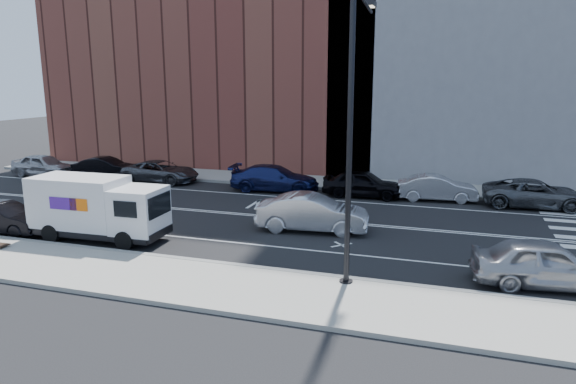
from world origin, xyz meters
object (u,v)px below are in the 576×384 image
Objects in this scene: far_parked_b at (106,168)px; near_parked_front at (546,263)px; fedex_van at (97,207)px; driving_sedan at (312,213)px; far_parked_a at (44,165)px.

near_parked_front reaches higher than far_parked_b.
fedex_van is 14.22m from far_parked_b.
driving_sedan is 1.07× the size of near_parked_front.
far_parked_a is 31.85m from near_parked_front.
fedex_van is 1.19× the size of driving_sedan.
near_parked_front is at bearing -1.29° from fedex_van.
fedex_van is 16.93m from far_parked_a.
near_parked_front is at bearing -119.42° from driving_sedan.
far_parked_a is at bearing 62.49° from near_parked_front.
driving_sedan is (8.22, 3.94, -0.57)m from fedex_van.
driving_sedan is at bearing -107.61° from far_parked_a.
driving_sedan is (21.12, -7.00, 0.04)m from far_parked_a.
driving_sedan reaches higher than near_parked_front.
near_parked_front is at bearing -121.41° from far_parked_b.
driving_sedan is at bearing 59.04° from near_parked_front.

